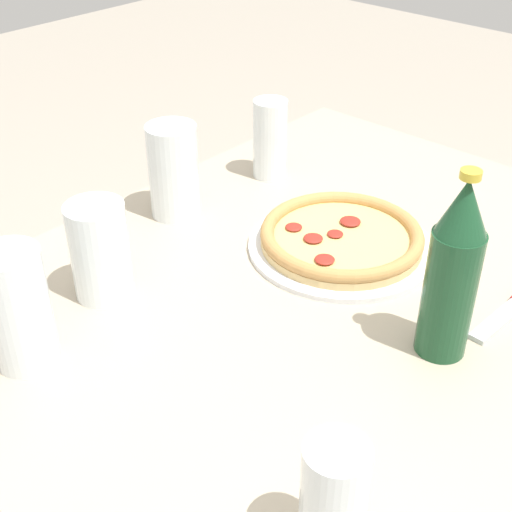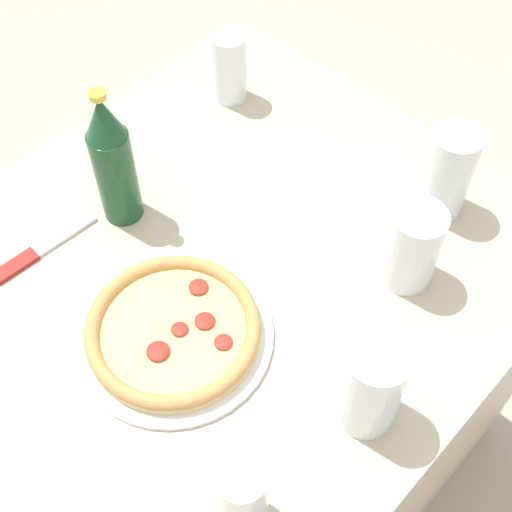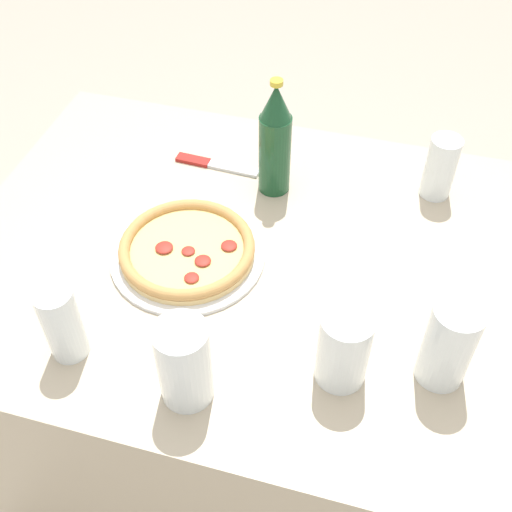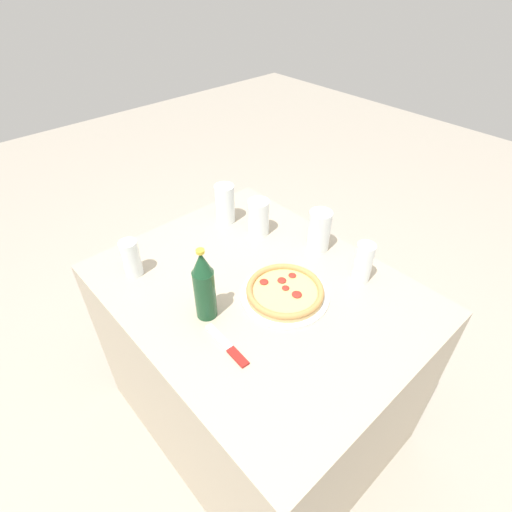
% 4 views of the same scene
% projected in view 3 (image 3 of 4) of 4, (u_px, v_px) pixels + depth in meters
% --- Properties ---
extents(ground_plane, '(8.00, 8.00, 0.00)m').
position_uv_depth(ground_plane, '(243.00, 445.00, 1.77)').
color(ground_plane, '#A89E8E').
extents(table, '(1.06, 0.84, 0.77)m').
position_uv_depth(table, '(241.00, 366.00, 1.49)').
color(table, '#B7A88E').
rests_on(table, ground_plane).
extents(pizza_margherita, '(0.29, 0.29, 0.04)m').
position_uv_depth(pizza_margherita, '(187.00, 250.00, 1.18)').
color(pizza_margherita, silver).
rests_on(pizza_margherita, table).
extents(glass_red_wine, '(0.06, 0.06, 0.13)m').
position_uv_depth(glass_red_wine, '(440.00, 168.00, 1.27)').
color(glass_red_wine, white).
rests_on(glass_red_wine, table).
extents(glass_cola, '(0.06, 0.06, 0.14)m').
position_uv_depth(glass_cola, '(63.00, 325.00, 1.00)').
color(glass_cola, white).
rests_on(glass_cola, table).
extents(glass_orange_juice, '(0.08, 0.08, 0.16)m').
position_uv_depth(glass_orange_juice, '(185.00, 366.00, 0.95)').
color(glass_orange_juice, white).
rests_on(glass_orange_juice, table).
extents(glass_water, '(0.08, 0.08, 0.14)m').
position_uv_depth(glass_water, '(343.00, 350.00, 0.97)').
color(glass_water, white).
rests_on(glass_water, table).
extents(glass_lemonade, '(0.08, 0.08, 0.16)m').
position_uv_depth(glass_lemonade, '(448.00, 346.00, 0.97)').
color(glass_lemonade, white).
rests_on(glass_lemonade, table).
extents(beer_bottle, '(0.06, 0.06, 0.25)m').
position_uv_depth(beer_bottle, '(275.00, 140.00, 1.24)').
color(beer_bottle, '#194728').
rests_on(beer_bottle, table).
extents(knife, '(0.19, 0.03, 0.01)m').
position_uv_depth(knife, '(213.00, 164.00, 1.37)').
color(knife, maroon).
rests_on(knife, table).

